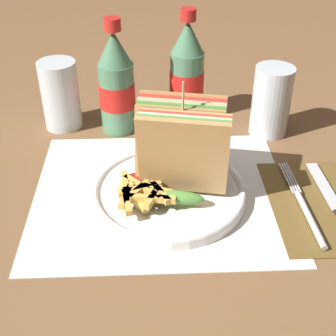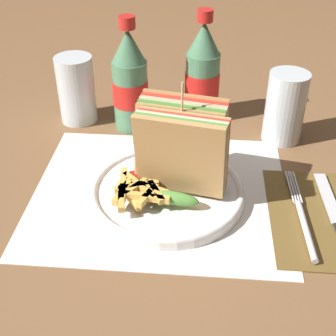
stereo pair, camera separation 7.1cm
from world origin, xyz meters
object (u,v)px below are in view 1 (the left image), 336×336
knife (334,203)px  coke_bottle_far (187,73)px  club_sandwich (182,149)px  fork (305,209)px  coke_bottle_near (117,85)px  plate_main (169,192)px  glass_far (61,99)px  glass_near (271,101)px

knife → coke_bottle_far: 0.36m
club_sandwich → fork: bearing=-18.0°
fork → coke_bottle_far: (-0.15, 0.30, 0.08)m
coke_bottle_near → plate_main: bearing=-68.2°
club_sandwich → glass_far: (-0.21, 0.22, -0.03)m
glass_near → club_sandwich: bearing=-134.2°
coke_bottle_far → knife: bearing=-55.3°
knife → glass_near: 0.23m
fork → glass_far: 0.48m
fork → glass_far: glass_far is taller
club_sandwich → glass_near: size_ratio=1.33×
coke_bottle_far → glass_near: (0.15, -0.07, -0.03)m
club_sandwich → glass_near: 0.25m
coke_bottle_far → glass_near: size_ratio=1.64×
plate_main → fork: size_ratio=1.20×
fork → glass_near: 0.24m
coke_bottle_far → coke_bottle_near: bearing=-159.9°
knife → coke_bottle_near: (-0.33, 0.24, 0.08)m
plate_main → fork: plate_main is taller
club_sandwich → fork: (0.18, -0.06, -0.07)m
fork → glass_near: bearing=89.0°
plate_main → glass_far: bearing=129.8°
coke_bottle_far → glass_far: 0.24m
glass_near → fork: bearing=-88.8°
knife → glass_near: size_ratio=1.56×
plate_main → fork: 0.20m
plate_main → glass_far: glass_far is taller
knife → glass_far: size_ratio=1.56×
club_sandwich → fork: size_ratio=0.86×
knife → coke_bottle_far: bearing=122.5°
knife → glass_far: (-0.43, 0.26, 0.05)m
fork → glass_far: size_ratio=1.54×
plate_main → club_sandwich: bearing=26.8°
fork → knife: size_ratio=0.99×
fork → coke_bottle_far: bearing=114.3°
club_sandwich → coke_bottle_near: bearing=117.5°
club_sandwich → coke_bottle_near: 0.22m
plate_main → coke_bottle_near: size_ratio=1.12×
fork → glass_far: bearing=142.4°
coke_bottle_near → fork: bearing=-42.5°
club_sandwich → knife: size_ratio=0.85×
coke_bottle_far → glass_far: coke_bottle_far is taller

